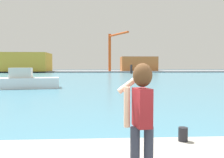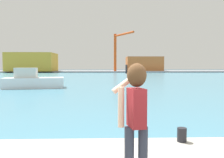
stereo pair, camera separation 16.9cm
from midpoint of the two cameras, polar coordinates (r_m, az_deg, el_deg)
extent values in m
plane|color=#334751|center=(53.58, -0.90, 0.56)|extent=(220.00, 220.00, 0.00)
cube|color=teal|center=(55.58, -0.93, 0.66)|extent=(140.00, 100.00, 0.02)
cube|color=gray|center=(95.55, -1.33, 1.83)|extent=(140.00, 20.00, 0.50)
cylinder|color=#2D3342|center=(3.65, 5.53, -17.59)|extent=(0.14, 0.14, 0.82)
cylinder|color=#2D3342|center=(3.68, 8.77, -17.44)|extent=(0.14, 0.14, 0.82)
cube|color=maroon|center=(3.48, 7.23, -6.83)|extent=(0.26, 0.37, 0.56)
sphere|color=#E0B293|center=(3.43, 7.29, 0.76)|extent=(0.22, 0.22, 0.22)
ellipsoid|color=#472D19|center=(3.41, 7.34, 0.92)|extent=(0.28, 0.26, 0.34)
cylinder|color=#E0B293|center=(3.45, 3.60, -6.73)|extent=(0.09, 0.09, 0.58)
cylinder|color=#E0B293|center=(3.63, 5.33, -0.37)|extent=(0.53, 0.18, 0.40)
cube|color=black|center=(3.73, 4.77, 2.35)|extent=(0.03, 0.07, 0.14)
cylinder|color=black|center=(5.74, 17.19, -12.62)|extent=(0.21, 0.21, 0.31)
cube|color=white|center=(27.12, -17.98, -0.87)|extent=(6.60, 3.57, 1.12)
cube|color=silver|center=(27.17, -19.66, 1.42)|extent=(2.48, 2.27, 1.06)
cube|color=gold|center=(93.93, -18.45, 3.86)|extent=(16.66, 12.76, 6.72)
cube|color=#B26633|center=(95.74, 7.71, 3.62)|extent=(13.94, 8.74, 5.54)
cylinder|color=#D84C19|center=(89.37, 0.81, 6.34)|extent=(1.00, 1.00, 13.82)
cylinder|color=#D84C19|center=(84.52, 2.88, 10.68)|extent=(6.08, 11.56, 0.70)
camera|label=1|loc=(0.08, -89.29, 0.04)|focal=38.24mm
camera|label=2|loc=(0.08, 90.71, -0.04)|focal=38.24mm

